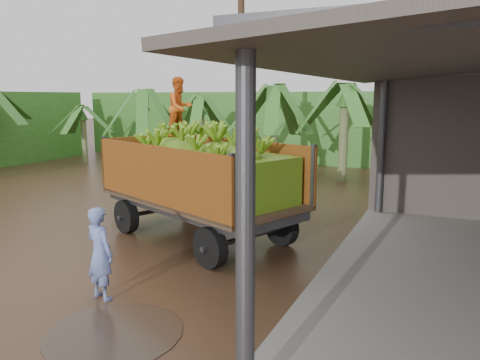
# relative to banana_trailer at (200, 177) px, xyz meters

# --- Properties ---
(ground) EXTENTS (100.00, 100.00, 0.00)m
(ground) POSITION_rel_banana_trailer_xyz_m (-1.78, -1.55, -1.51)
(ground) COLOR black
(ground) RESTS_ON ground
(hedge_north) EXTENTS (22.00, 3.00, 3.60)m
(hedge_north) POSITION_rel_banana_trailer_xyz_m (-3.78, 14.45, 0.29)
(hedge_north) COLOR #2D661E
(hedge_north) RESTS_ON ground
(banana_trailer) EXTENTS (6.91, 4.15, 3.85)m
(banana_trailer) POSITION_rel_banana_trailer_xyz_m (0.00, 0.00, 0.00)
(banana_trailer) COLOR #995415
(banana_trailer) RESTS_ON ground
(man_blue) EXTENTS (0.66, 0.51, 1.58)m
(man_blue) POSITION_rel_banana_trailer_xyz_m (0.16, -3.65, -0.72)
(man_blue) COLOR #6678BA
(man_blue) RESTS_ON ground
(utility_pole) EXTENTS (1.20, 0.24, 8.21)m
(utility_pole) POSITION_rel_banana_trailer_xyz_m (-1.84, 6.38, 2.65)
(utility_pole) COLOR #47301E
(utility_pole) RESTS_ON ground
(banana_plants) EXTENTS (25.01, 20.87, 4.36)m
(banana_plants) POSITION_rel_banana_trailer_xyz_m (-6.69, 4.85, 0.40)
(banana_plants) COLOR #2D661E
(banana_plants) RESTS_ON ground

